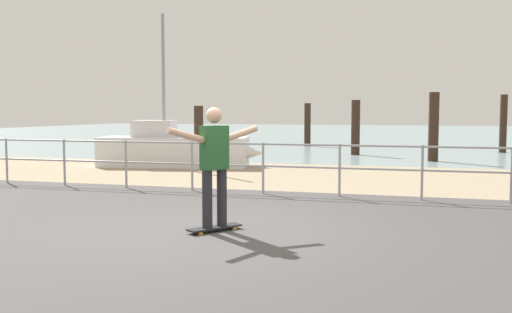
# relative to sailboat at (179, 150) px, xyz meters

# --- Properties ---
(ground_plane) EXTENTS (24.00, 10.00, 0.04)m
(ground_plane) POSITION_rel_sailboat_xyz_m (4.22, -9.33, -0.52)
(ground_plane) COLOR #474444
(ground_plane) RESTS_ON ground
(beach_strip) EXTENTS (24.00, 6.00, 0.04)m
(beach_strip) POSITION_rel_sailboat_xyz_m (4.22, -1.33, -0.52)
(beach_strip) COLOR tan
(beach_strip) RESTS_ON ground
(sea_surface) EXTENTS (72.00, 50.00, 0.04)m
(sea_surface) POSITION_rel_sailboat_xyz_m (4.22, 26.67, -0.52)
(sea_surface) COLOR #849EA3
(sea_surface) RESTS_ON ground
(railing_fence) EXTENTS (12.35, 0.05, 1.05)m
(railing_fence) POSITION_rel_sailboat_xyz_m (2.37, -4.73, 0.18)
(railing_fence) COLOR #9EA0A5
(railing_fence) RESTS_ON ground
(sailboat) EXTENTS (5.06, 2.18, 4.55)m
(sailboat) POSITION_rel_sailboat_xyz_m (0.00, 0.00, 0.00)
(sailboat) COLOR silver
(sailboat) RESTS_ON ground
(skateboard) EXTENTS (0.64, 0.76, 0.08)m
(skateboard) POSITION_rel_sailboat_xyz_m (4.21, -8.40, -0.45)
(skateboard) COLOR black
(skateboard) RESTS_ON ground
(skateboarder) EXTENTS (0.94, 1.21, 1.65)m
(skateboarder) POSITION_rel_sailboat_xyz_m (4.21, -8.40, 0.50)
(skateboarder) COLOR #26262B
(skateboarder) RESTS_ON skateboard
(groyne_post_0) EXTENTS (0.34, 0.34, 1.87)m
(groyne_post_0) POSITION_rel_sailboat_xyz_m (-0.94, 3.93, 0.42)
(groyne_post_0) COLOR #332319
(groyne_post_0) RESTS_ON ground
(groyne_post_1) EXTENTS (0.30, 0.30, 2.05)m
(groyne_post_1) POSITION_rel_sailboat_xyz_m (1.83, 10.85, 0.51)
(groyne_post_1) COLOR #332319
(groyne_post_1) RESTS_ON ground
(groyne_post_2) EXTENTS (0.33, 0.33, 2.09)m
(groyne_post_2) POSITION_rel_sailboat_xyz_m (4.60, 6.01, 0.53)
(groyne_post_2) COLOR #332319
(groyne_post_2) RESTS_ON ground
(groyne_post_3) EXTENTS (0.33, 0.33, 2.30)m
(groyne_post_3) POSITION_rel_sailboat_xyz_m (7.38, 3.92, 0.63)
(groyne_post_3) COLOR #332319
(groyne_post_3) RESTS_ON ground
(groyne_post_4) EXTENTS (0.28, 0.28, 2.33)m
(groyne_post_4) POSITION_rel_sailboat_xyz_m (10.15, 8.78, 0.65)
(groyne_post_4) COLOR #332319
(groyne_post_4) RESTS_ON ground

